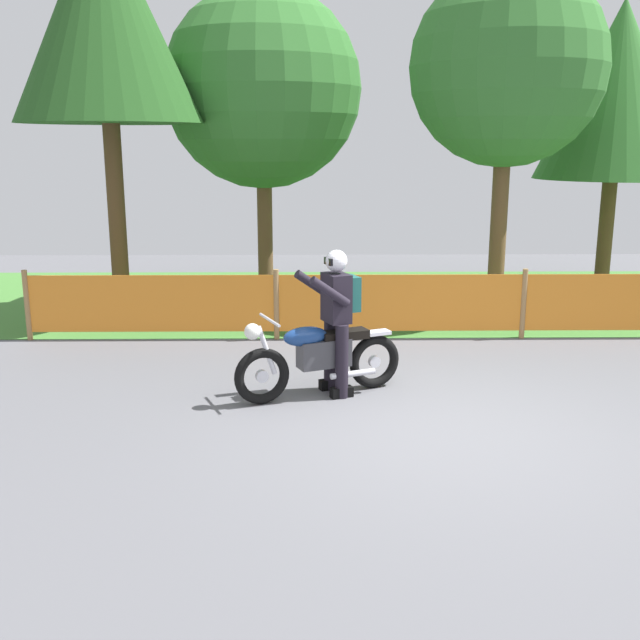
{
  "coord_description": "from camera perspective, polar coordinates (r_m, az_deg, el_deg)",
  "views": [
    {
      "loc": [
        -1.33,
        -7.2,
        2.88
      ],
      "look_at": [
        -1.22,
        1.0,
        0.9
      ],
      "focal_mm": 41.8,
      "sensor_mm": 36.0,
      "label": 1
    }
  ],
  "objects": [
    {
      "name": "ground",
      "position": [
        7.87,
        9.12,
        -8.14
      ],
      "size": [
        24.0,
        24.0,
        0.02
      ],
      "primitive_type": "cube",
      "color": "#5B5B60"
    },
    {
      "name": "grass_verge",
      "position": [
        13.99,
        4.71,
        1.65
      ],
      "size": [
        24.0,
        5.78,
        0.01
      ],
      "primitive_type": "cube",
      "color": "#427A33",
      "rests_on": "ground"
    },
    {
      "name": "barrier_fence",
      "position": [
        11.07,
        6.16,
        1.29
      ],
      "size": [
        11.07,
        0.08,
        1.05
      ],
      "color": "#997547",
      "rests_on": "ground"
    },
    {
      "name": "tree_leftmost",
      "position": [
        12.79,
        -16.2,
        21.48
      ],
      "size": [
        2.94,
        2.94,
        6.41
      ],
      "color": "brown",
      "rests_on": "ground"
    },
    {
      "name": "tree_near_left",
      "position": [
        13.94,
        -4.41,
        17.22
      ],
      "size": [
        3.54,
        3.54,
        5.56
      ],
      "color": "brown",
      "rests_on": "ground"
    },
    {
      "name": "tree_near_right",
      "position": [
        13.13,
        14.15,
        18.17
      ],
      "size": [
        3.21,
        3.21,
        5.65
      ],
      "color": "brown",
      "rests_on": "ground"
    },
    {
      "name": "tree_rightmost",
      "position": [
        15.41,
        21.87,
        15.98
      ],
      "size": [
        2.91,
        2.91,
        5.41
      ],
      "color": "brown",
      "rests_on": "ground"
    },
    {
      "name": "motorcycle_lead",
      "position": [
        8.54,
        -0.08,
        -2.8
      ],
      "size": [
        1.94,
        0.97,
        0.98
      ],
      "rotation": [
        0.0,
        0.0,
        -2.74
      ],
      "color": "black",
      "rests_on": "ground"
    },
    {
      "name": "rider_lead",
      "position": [
        8.51,
        1.3,
        0.47
      ],
      "size": [
        0.78,
        0.69,
        1.69
      ],
      "rotation": [
        0.0,
        0.0,
        -2.74
      ],
      "color": "black",
      "rests_on": "ground"
    }
  ]
}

